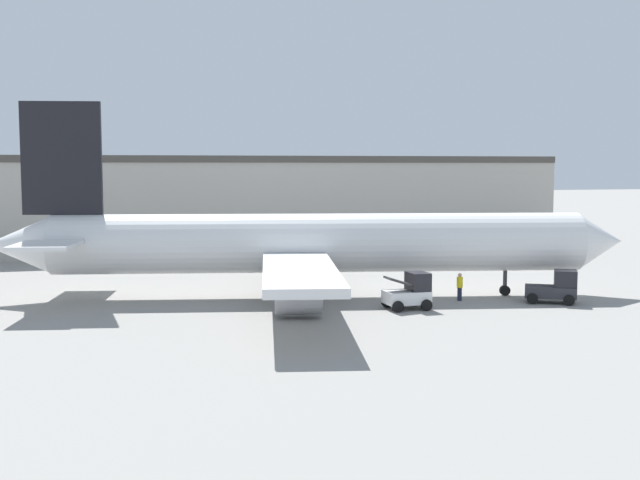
# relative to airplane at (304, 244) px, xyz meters

# --- Properties ---
(ground_plane) EXTENTS (400.00, 400.00, 0.00)m
(ground_plane) POSITION_rel_airplane_xyz_m (1.05, -0.22, -3.69)
(ground_plane) COLOR gray
(terminal_building) EXTENTS (94.79, 11.91, 9.92)m
(terminal_building) POSITION_rel_airplane_xyz_m (-11.57, 32.68, 1.28)
(terminal_building) COLOR #ADA89E
(terminal_building) RESTS_ON ground_plane
(airplane) EXTENTS (43.04, 34.59, 13.13)m
(airplane) POSITION_rel_airplane_xyz_m (0.00, 0.00, 0.00)
(airplane) COLOR silver
(airplane) RESTS_ON ground_plane
(ground_crew_worker) EXTENTS (0.41, 0.41, 1.85)m
(ground_crew_worker) POSITION_rel_airplane_xyz_m (9.63, -3.99, -2.70)
(ground_crew_worker) COLOR #1E2338
(ground_crew_worker) RESTS_ON ground_plane
(baggage_tug) EXTENTS (3.62, 3.15, 2.18)m
(baggage_tug) POSITION_rel_airplane_xyz_m (15.26, -6.50, -2.69)
(baggage_tug) COLOR #2D2D33
(baggage_tug) RESTS_ON ground_plane
(belt_loader_truck) EXTENTS (2.74, 2.11, 2.30)m
(belt_loader_truck) POSITION_rel_airplane_xyz_m (5.28, -5.92, -2.61)
(belt_loader_truck) COLOR silver
(belt_loader_truck) RESTS_ON ground_plane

